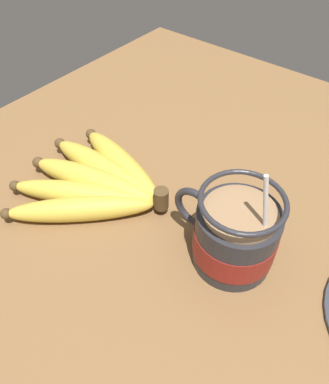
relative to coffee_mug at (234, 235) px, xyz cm
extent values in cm
cube|color=brown|center=(3.94, -2.13, -6.06)|extent=(93.11, 93.11, 3.28)
cylinder|color=#28282D|center=(-0.13, 0.00, -0.25)|extent=(9.49, 9.49, 8.34)
cylinder|color=maroon|center=(-0.13, 0.00, -0.79)|extent=(9.69, 9.69, 3.63)
torus|color=#28282D|center=(5.61, 0.00, 0.77)|extent=(5.88, 0.90, 5.88)
cylinder|color=#997551|center=(-0.13, 0.00, 4.02)|extent=(8.29, 8.29, 0.40)
torus|color=#28282D|center=(-0.13, 0.00, 5.95)|extent=(9.49, 9.49, 0.60)
cylinder|color=silver|center=(-3.13, 0.00, 3.79)|extent=(3.16, 0.50, 13.52)
ellipsoid|color=silver|center=(-1.79, 0.00, -2.92)|extent=(3.00, 2.00, 0.80)
cylinder|color=#4C381E|center=(11.25, -0.53, -1.76)|extent=(2.00, 2.00, 3.00)
ellipsoid|color=gold|center=(20.93, -3.01, -2.56)|extent=(18.35, 8.05, 3.72)
sphere|color=#4C381E|center=(29.65, -5.23, -2.56)|extent=(1.67, 1.67, 1.67)
ellipsoid|color=gold|center=(21.97, -0.51, -2.55)|extent=(19.45, 3.77, 3.73)
sphere|color=#4C381E|center=(31.69, -0.49, -2.55)|extent=(1.68, 1.68, 1.68)
ellipsoid|color=gold|center=(21.46, 2.13, -2.54)|extent=(19.43, 8.45, 3.76)
sphere|color=#4C381E|center=(30.71, 4.53, -2.54)|extent=(1.69, 1.69, 1.69)
ellipsoid|color=gold|center=(20.82, 4.78, -2.74)|extent=(19.02, 12.59, 3.36)
sphere|color=#4C381E|center=(29.51, 9.61, -2.74)|extent=(1.51, 1.51, 1.51)
ellipsoid|color=gold|center=(19.00, 6.82, -2.73)|extent=(16.37, 15.78, 3.38)
sphere|color=#4C381E|center=(26.02, 13.48, -2.73)|extent=(1.52, 1.52, 1.52)
camera|label=1|loc=(-10.12, 25.64, 34.29)|focal=35.00mm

